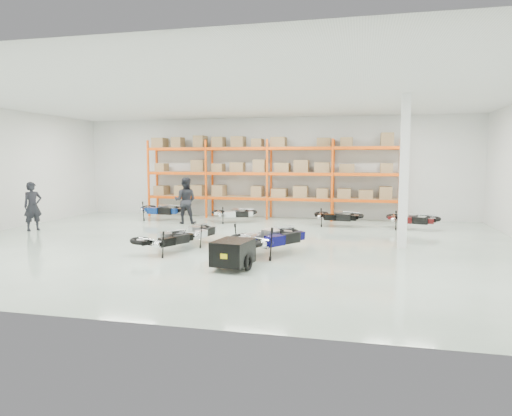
% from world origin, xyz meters
% --- Properties ---
extents(room, '(18.00, 18.00, 18.00)m').
position_xyz_m(room, '(0.00, 0.00, 2.25)').
color(room, silver).
rests_on(room, ground).
extents(pallet_rack, '(11.28, 0.98, 3.62)m').
position_xyz_m(pallet_rack, '(-0.00, 6.45, 2.26)').
color(pallet_rack, '#F4520C').
rests_on(pallet_rack, ground).
extents(structural_column, '(0.25, 0.25, 4.50)m').
position_xyz_m(structural_column, '(5.20, 0.50, 2.25)').
color(structural_column, white).
rests_on(structural_column, ground).
extents(moto_blue_centre, '(2.01, 2.23, 1.32)m').
position_xyz_m(moto_blue_centre, '(1.65, -1.31, 0.62)').
color(moto_blue_centre, '#070644').
rests_on(moto_blue_centre, ground).
extents(moto_silver_left, '(1.17, 1.79, 1.07)m').
position_xyz_m(moto_silver_left, '(-0.92, -0.33, 0.50)').
color(moto_silver_left, silver).
rests_on(moto_silver_left, ground).
extents(moto_black_far_left, '(1.51, 1.87, 1.08)m').
position_xyz_m(moto_black_far_left, '(-1.29, -1.78, 0.51)').
color(moto_black_far_left, black).
rests_on(moto_black_far_left, ground).
extents(moto_touring_right, '(0.91, 1.84, 1.19)m').
position_xyz_m(moto_touring_right, '(1.05, -1.59, 0.56)').
color(moto_touring_right, black).
rests_on(moto_touring_right, ground).
extents(trailer, '(0.93, 1.70, 0.70)m').
position_xyz_m(trailer, '(1.05, -3.19, 0.41)').
color(trailer, black).
rests_on(trailer, ground).
extents(moto_back_a, '(2.06, 1.25, 1.25)m').
position_xyz_m(moto_back_a, '(-4.45, 4.78, 0.59)').
color(moto_back_a, navy).
rests_on(moto_back_a, ground).
extents(moto_back_b, '(1.78, 1.18, 1.06)m').
position_xyz_m(moto_back_b, '(-1.13, 4.75, 0.50)').
color(moto_back_b, silver).
rests_on(moto_back_b, ground).
extents(moto_back_c, '(1.87, 1.25, 1.11)m').
position_xyz_m(moto_back_c, '(3.10, 4.56, 0.52)').
color(moto_back_c, black).
rests_on(moto_back_c, ground).
extents(moto_back_d, '(1.88, 1.30, 1.10)m').
position_xyz_m(moto_back_d, '(5.87, 4.33, 0.52)').
color(moto_back_d, '#450D0F').
rests_on(moto_back_d, ground).
extents(person_left, '(0.70, 0.78, 1.80)m').
position_xyz_m(person_left, '(-7.80, 1.00, 0.90)').
color(person_left, black).
rests_on(person_left, ground).
extents(person_back, '(1.01, 0.83, 1.90)m').
position_xyz_m(person_back, '(-3.01, 4.02, 0.95)').
color(person_back, black).
rests_on(person_back, ground).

